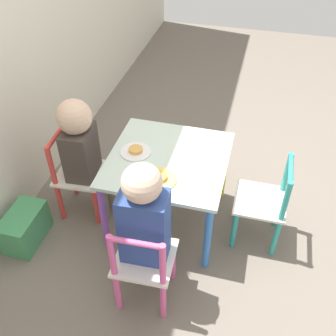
{
  "coord_description": "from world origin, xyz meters",
  "views": [
    {
      "loc": [
        -1.49,
        -0.39,
        1.7
      ],
      "look_at": [
        0.0,
        0.0,
        0.38
      ],
      "focal_mm": 42.0,
      "sensor_mm": 36.0,
      "label": 1
    }
  ],
  "objects_px": {
    "chair_pink": "(144,264)",
    "plate_back": "(136,151)",
    "chair_red": "(78,175)",
    "child_back": "(83,148)",
    "storage_bin": "(25,227)",
    "child_left": "(145,222)",
    "kids_table": "(168,167)",
    "plate_left": "(159,179)",
    "chair_teal": "(264,203)"
  },
  "relations": [
    {
      "from": "child_back",
      "to": "plate_left",
      "type": "xyz_separation_m",
      "value": [
        -0.14,
        -0.45,
        0.01
      ]
    },
    {
      "from": "plate_back",
      "to": "kids_table",
      "type": "bearing_deg",
      "value": -90.0
    },
    {
      "from": "plate_back",
      "to": "child_back",
      "type": "bearing_deg",
      "value": 96.47
    },
    {
      "from": "chair_red",
      "to": "plate_back",
      "type": "height_order",
      "value": "chair_red"
    },
    {
      "from": "kids_table",
      "to": "storage_bin",
      "type": "xyz_separation_m",
      "value": [
        -0.34,
        0.7,
        -0.29
      ]
    },
    {
      "from": "plate_left",
      "to": "storage_bin",
      "type": "distance_m",
      "value": 0.81
    },
    {
      "from": "child_back",
      "to": "plate_back",
      "type": "xyz_separation_m",
      "value": [
        0.03,
        -0.28,
        0.01
      ]
    },
    {
      "from": "chair_pink",
      "to": "storage_bin",
      "type": "xyz_separation_m",
      "value": [
        0.17,
        0.72,
        -0.15
      ]
    },
    {
      "from": "chair_pink",
      "to": "kids_table",
      "type": "bearing_deg",
      "value": -90.0
    },
    {
      "from": "chair_pink",
      "to": "plate_left",
      "type": "xyz_separation_m",
      "value": [
        0.34,
        0.02,
        0.21
      ]
    },
    {
      "from": "kids_table",
      "to": "plate_left",
      "type": "height_order",
      "value": "plate_left"
    },
    {
      "from": "chair_red",
      "to": "child_left",
      "type": "xyz_separation_m",
      "value": [
        -0.42,
        -0.53,
        0.21
      ]
    },
    {
      "from": "kids_table",
      "to": "chair_red",
      "type": "bearing_deg",
      "value": 94.03
    },
    {
      "from": "chair_teal",
      "to": "child_left",
      "type": "bearing_deg",
      "value": -47.44
    },
    {
      "from": "chair_teal",
      "to": "child_back",
      "type": "height_order",
      "value": "child_back"
    },
    {
      "from": "storage_bin",
      "to": "chair_red",
      "type": "bearing_deg",
      "value": -31.72
    },
    {
      "from": "chair_teal",
      "to": "child_left",
      "type": "xyz_separation_m",
      "value": [
        -0.45,
        0.49,
        0.21
      ]
    },
    {
      "from": "kids_table",
      "to": "child_left",
      "type": "distance_m",
      "value": 0.46
    },
    {
      "from": "chair_red",
      "to": "chair_teal",
      "type": "distance_m",
      "value": 1.03
    },
    {
      "from": "child_back",
      "to": "child_left",
      "type": "relative_size",
      "value": 0.93
    },
    {
      "from": "child_back",
      "to": "plate_left",
      "type": "height_order",
      "value": "child_back"
    },
    {
      "from": "chair_pink",
      "to": "plate_back",
      "type": "distance_m",
      "value": 0.59
    },
    {
      "from": "kids_table",
      "to": "child_back",
      "type": "height_order",
      "value": "child_back"
    },
    {
      "from": "child_left",
      "to": "storage_bin",
      "type": "height_order",
      "value": "child_left"
    },
    {
      "from": "chair_red",
      "to": "storage_bin",
      "type": "height_order",
      "value": "chair_red"
    },
    {
      "from": "plate_back",
      "to": "chair_red",
      "type": "bearing_deg",
      "value": 96.05
    },
    {
      "from": "chair_red",
      "to": "child_back",
      "type": "xyz_separation_m",
      "value": [
        0.0,
        -0.06,
        0.2
      ]
    },
    {
      "from": "chair_red",
      "to": "kids_table",
      "type": "bearing_deg",
      "value": -90.0
    },
    {
      "from": "chair_red",
      "to": "plate_back",
      "type": "relative_size",
      "value": 3.24
    },
    {
      "from": "plate_left",
      "to": "storage_bin",
      "type": "bearing_deg",
      "value": 103.8
    },
    {
      "from": "child_left",
      "to": "plate_back",
      "type": "xyz_separation_m",
      "value": [
        0.45,
        0.19,
        -0.01
      ]
    },
    {
      "from": "kids_table",
      "to": "plate_back",
      "type": "xyz_separation_m",
      "value": [
        0.0,
        0.17,
        0.07
      ]
    },
    {
      "from": "kids_table",
      "to": "plate_left",
      "type": "xyz_separation_m",
      "value": [
        -0.17,
        0.0,
        0.07
      ]
    },
    {
      "from": "kids_table",
      "to": "storage_bin",
      "type": "bearing_deg",
      "value": 116.09
    },
    {
      "from": "chair_teal",
      "to": "plate_left",
      "type": "relative_size",
      "value": 3.02
    },
    {
      "from": "child_back",
      "to": "storage_bin",
      "type": "relative_size",
      "value": 2.69
    },
    {
      "from": "storage_bin",
      "to": "child_left",
      "type": "bearing_deg",
      "value": -98.63
    },
    {
      "from": "plate_left",
      "to": "kids_table",
      "type": "bearing_deg",
      "value": -0.0
    },
    {
      "from": "chair_pink",
      "to": "plate_back",
      "type": "bearing_deg",
      "value": -71.8
    },
    {
      "from": "chair_red",
      "to": "plate_left",
      "type": "height_order",
      "value": "chair_red"
    },
    {
      "from": "chair_pink",
      "to": "chair_teal",
      "type": "relative_size",
      "value": 1.0
    },
    {
      "from": "chair_teal",
      "to": "chair_red",
      "type": "bearing_deg",
      "value": -88.02
    },
    {
      "from": "chair_pink",
      "to": "plate_back",
      "type": "relative_size",
      "value": 3.24
    },
    {
      "from": "chair_red",
      "to": "chair_teal",
      "type": "bearing_deg",
      "value": -91.98
    },
    {
      "from": "child_left",
      "to": "plate_back",
      "type": "bearing_deg",
      "value": -69.64
    },
    {
      "from": "chair_pink",
      "to": "plate_left",
      "type": "distance_m",
      "value": 0.4
    },
    {
      "from": "chair_red",
      "to": "storage_bin",
      "type": "bearing_deg",
      "value": 144.25
    },
    {
      "from": "storage_bin",
      "to": "plate_back",
      "type": "bearing_deg",
      "value": -57.07
    },
    {
      "from": "child_left",
      "to": "chair_pink",
      "type": "bearing_deg",
      "value": 90.0
    },
    {
      "from": "kids_table",
      "to": "child_left",
      "type": "xyz_separation_m",
      "value": [
        -0.45,
        -0.02,
        0.08
      ]
    }
  ]
}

